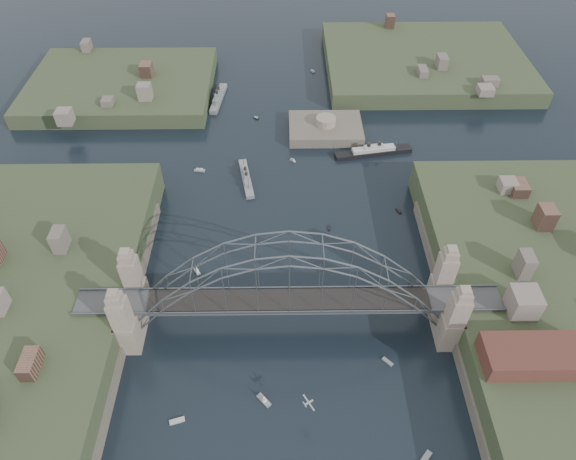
{
  "coord_description": "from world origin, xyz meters",
  "views": [
    {
      "loc": [
        -0.96,
        -61.92,
        89.63
      ],
      "look_at": [
        0.0,
        18.0,
        10.0
      ],
      "focal_mm": 32.06,
      "sensor_mm": 36.0,
      "label": 1
    }
  ],
  "objects_px": {
    "fort_island": "(325,134)",
    "naval_cruiser_far": "(218,98)",
    "wharf_shed": "(539,356)",
    "naval_cruiser_near": "(246,178)",
    "bridge": "(289,288)",
    "ocean_liner": "(373,152)"
  },
  "relations": [
    {
      "from": "fort_island",
      "to": "naval_cruiser_far",
      "type": "xyz_separation_m",
      "value": [
        -34.13,
        19.31,
        1.27
      ]
    },
    {
      "from": "fort_island",
      "to": "naval_cruiser_far",
      "type": "bearing_deg",
      "value": 150.51
    },
    {
      "from": "bridge",
      "to": "naval_cruiser_far",
      "type": "xyz_separation_m",
      "value": [
        -22.13,
        89.31,
        -11.39
      ]
    },
    {
      "from": "fort_island",
      "to": "naval_cruiser_far",
      "type": "relative_size",
      "value": 1.23
    },
    {
      "from": "bridge",
      "to": "fort_island",
      "type": "height_order",
      "value": "bridge"
    },
    {
      "from": "fort_island",
      "to": "ocean_liner",
      "type": "xyz_separation_m",
      "value": [
        13.19,
        -10.94,
        1.2
      ]
    },
    {
      "from": "wharf_shed",
      "to": "naval_cruiser_far",
      "type": "relative_size",
      "value": 1.12
    },
    {
      "from": "wharf_shed",
      "to": "ocean_liner",
      "type": "bearing_deg",
      "value": 104.43
    },
    {
      "from": "wharf_shed",
      "to": "ocean_liner",
      "type": "height_order",
      "value": "wharf_shed"
    },
    {
      "from": "wharf_shed",
      "to": "bridge",
      "type": "bearing_deg",
      "value": 162.35
    },
    {
      "from": "wharf_shed",
      "to": "naval_cruiser_near",
      "type": "bearing_deg",
      "value": 131.8
    },
    {
      "from": "wharf_shed",
      "to": "naval_cruiser_far",
      "type": "xyz_separation_m",
      "value": [
        -66.13,
        103.31,
        -9.07
      ]
    },
    {
      "from": "bridge",
      "to": "naval_cruiser_far",
      "type": "bearing_deg",
      "value": 103.92
    },
    {
      "from": "fort_island",
      "to": "wharf_shed",
      "type": "bearing_deg",
      "value": -69.15
    },
    {
      "from": "fort_island",
      "to": "wharf_shed",
      "type": "xyz_separation_m",
      "value": [
        32.0,
        -84.0,
        10.34
      ]
    },
    {
      "from": "ocean_liner",
      "to": "wharf_shed",
      "type": "bearing_deg",
      "value": -75.57
    },
    {
      "from": "bridge",
      "to": "fort_island",
      "type": "distance_m",
      "value": 72.14
    },
    {
      "from": "naval_cruiser_far",
      "to": "ocean_liner",
      "type": "distance_m",
      "value": 56.17
    },
    {
      "from": "wharf_shed",
      "to": "naval_cruiser_near",
      "type": "relative_size",
      "value": 1.23
    },
    {
      "from": "fort_island",
      "to": "naval_cruiser_near",
      "type": "relative_size",
      "value": 1.35
    },
    {
      "from": "wharf_shed",
      "to": "naval_cruiser_near",
      "type": "distance_m",
      "value": 83.14
    },
    {
      "from": "bridge",
      "to": "naval_cruiser_far",
      "type": "height_order",
      "value": "bridge"
    }
  ]
}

